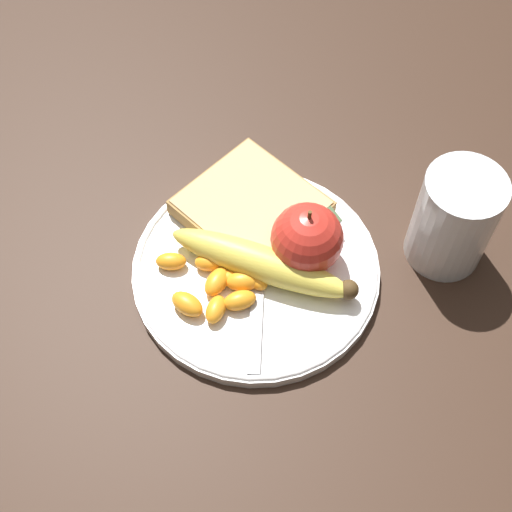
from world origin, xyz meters
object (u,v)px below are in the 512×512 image
(juice_glass, at_px, (453,221))
(banana, at_px, (266,261))
(fork, at_px, (259,265))
(plate, at_px, (256,269))
(bread_slice, at_px, (251,208))
(apple, at_px, (307,239))
(jam_packet, at_px, (317,219))

(juice_glass, relative_size, banana, 0.65)
(fork, bearing_deg, plate, 115.99)
(bread_slice, xyz_separation_m, fork, (-0.06, 0.03, -0.01))
(plate, height_order, fork, fork)
(juice_glass, height_order, banana, juice_glass)
(banana, distance_m, bread_slice, 0.07)
(plate, bearing_deg, apple, -109.13)
(fork, bearing_deg, juice_glass, -79.35)
(juice_glass, bearing_deg, banana, 69.37)
(juice_glass, bearing_deg, fork, 67.27)
(bread_slice, distance_m, jam_packet, 0.07)
(bread_slice, relative_size, fork, 0.87)
(plate, relative_size, juice_glass, 2.24)
(fork, height_order, jam_packet, jam_packet)
(plate, distance_m, banana, 0.02)
(juice_glass, height_order, bread_slice, juice_glass)
(jam_packet, bearing_deg, bread_slice, 47.08)
(fork, bearing_deg, bread_slice, 9.64)
(plate, relative_size, jam_packet, 6.28)
(banana, relative_size, bread_slice, 1.11)
(apple, distance_m, banana, 0.04)
(apple, bearing_deg, banana, 79.72)
(plate, bearing_deg, banana, -146.41)
(fork, bearing_deg, banana, -128.41)
(apple, height_order, fork, apple)
(banana, distance_m, fork, 0.02)
(banana, height_order, jam_packet, banana)
(apple, distance_m, fork, 0.06)
(banana, bearing_deg, apple, -100.28)
(plate, xyz_separation_m, jam_packet, (0.01, -0.08, 0.01))
(banana, xyz_separation_m, bread_slice, (0.07, -0.02, -0.01))
(apple, height_order, bread_slice, apple)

